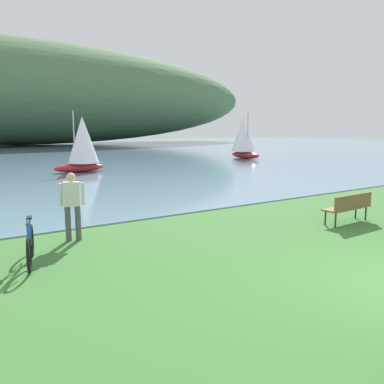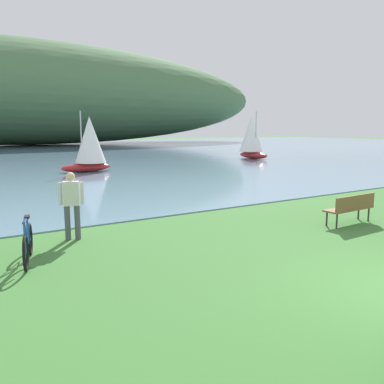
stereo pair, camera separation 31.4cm
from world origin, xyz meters
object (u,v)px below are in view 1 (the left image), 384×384
(sailboat_nearest_to_shore, at_px, (82,143))
(sailboat_mid_bay, at_px, (243,136))
(park_bench_near_camera, at_px, (349,206))
(person_at_shoreline, at_px, (72,202))
(bicycle_leaning_near_bench, at_px, (30,245))

(sailboat_nearest_to_shore, distance_m, sailboat_mid_bay, 16.55)
(park_bench_near_camera, height_order, sailboat_mid_bay, sailboat_mid_bay)
(park_bench_near_camera, distance_m, person_at_shoreline, 7.84)
(park_bench_near_camera, xyz_separation_m, sailboat_nearest_to_shore, (-1.97, 17.82, 1.32))
(park_bench_near_camera, relative_size, person_at_shoreline, 1.06)
(bicycle_leaning_near_bench, distance_m, sailboat_nearest_to_shore, 17.74)
(bicycle_leaning_near_bench, bearing_deg, park_bench_near_camera, -9.50)
(park_bench_near_camera, bearing_deg, bicycle_leaning_near_bench, 170.50)
(park_bench_near_camera, bearing_deg, person_at_shoreline, 159.81)
(bicycle_leaning_near_bench, xyz_separation_m, sailboat_mid_bay, (22.88, 19.63, 1.65))
(park_bench_near_camera, distance_m, sailboat_mid_bay, 25.49)
(bicycle_leaning_near_bench, bearing_deg, person_at_shoreline, 44.40)
(bicycle_leaning_near_bench, xyz_separation_m, person_at_shoreline, (1.28, 1.26, 0.58))
(bicycle_leaning_near_bench, distance_m, person_at_shoreline, 1.89)
(sailboat_mid_bay, bearing_deg, person_at_shoreline, -139.62)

